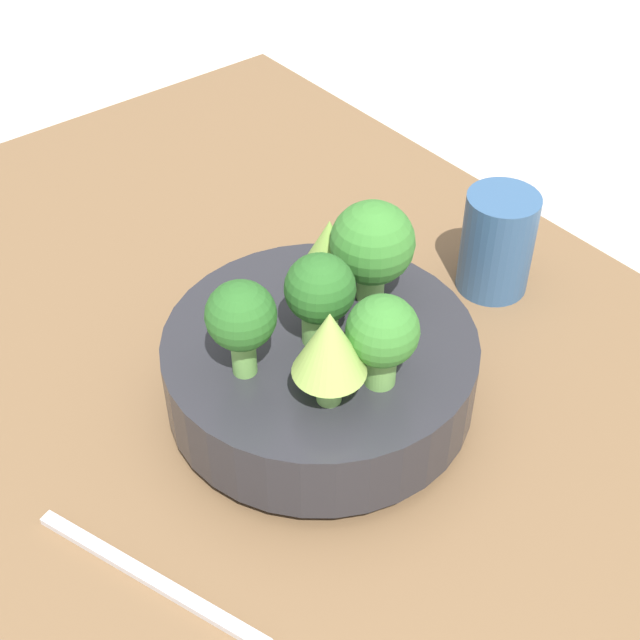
% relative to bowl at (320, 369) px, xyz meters
% --- Properties ---
extents(ground_plane, '(6.00, 6.00, 0.00)m').
position_rel_bowl_xyz_m(ground_plane, '(0.02, -0.01, -0.08)').
color(ground_plane, beige).
extents(table, '(1.18, 0.74, 0.04)m').
position_rel_bowl_xyz_m(table, '(0.02, -0.01, -0.06)').
color(table, brown).
rests_on(table, ground_plane).
extents(bowl, '(0.25, 0.25, 0.08)m').
position_rel_bowl_xyz_m(bowl, '(0.00, 0.00, 0.00)').
color(bowl, '#28282D').
rests_on(bowl, table).
extents(romanesco_piece_far, '(0.05, 0.05, 0.07)m').
position_rel_bowl_xyz_m(romanesco_piece_far, '(-0.05, 0.05, 0.07)').
color(romanesco_piece_far, '#609347').
rests_on(romanesco_piece_far, bowl).
extents(romanesco_piece_near, '(0.05, 0.05, 0.08)m').
position_rel_bowl_xyz_m(romanesco_piece_near, '(0.05, -0.04, 0.09)').
color(romanesco_piece_near, '#7AB256').
rests_on(romanesco_piece_near, bowl).
extents(broccoli_floret_back, '(0.07, 0.07, 0.09)m').
position_rel_bowl_xyz_m(broccoli_floret_back, '(-0.01, 0.06, 0.09)').
color(broccoli_floret_back, '#7AB256').
rests_on(broccoli_floret_back, bowl).
extents(broccoli_floret_front, '(0.05, 0.05, 0.08)m').
position_rel_bowl_xyz_m(broccoli_floret_front, '(-0.01, -0.07, 0.08)').
color(broccoli_floret_front, '#6BA34C').
rests_on(broccoli_floret_front, bowl).
extents(broccoli_floret_center, '(0.05, 0.05, 0.08)m').
position_rel_bowl_xyz_m(broccoli_floret_center, '(0.00, 0.00, 0.08)').
color(broccoli_floret_center, '#6BA34C').
rests_on(broccoli_floret_center, bowl).
extents(broccoli_floret_right, '(0.05, 0.05, 0.08)m').
position_rel_bowl_xyz_m(broccoli_floret_right, '(0.06, 0.01, 0.08)').
color(broccoli_floret_right, '#6BA34C').
rests_on(broccoli_floret_right, bowl).
extents(cup, '(0.07, 0.07, 0.10)m').
position_rel_bowl_xyz_m(cup, '(-0.02, 0.23, 0.01)').
color(cup, '#33567F').
rests_on(cup, table).
extents(fork, '(0.19, 0.08, 0.01)m').
position_rel_bowl_xyz_m(fork, '(0.06, -0.20, -0.04)').
color(fork, silver).
rests_on(fork, table).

